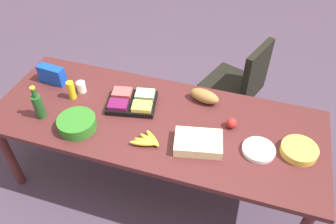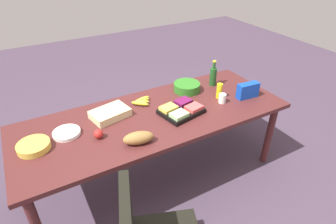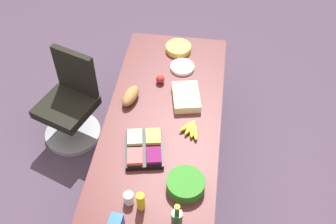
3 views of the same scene
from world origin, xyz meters
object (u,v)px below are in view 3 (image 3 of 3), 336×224
salad_bowl (186,184)px  bread_loaf (131,96)px  paper_cup (129,198)px  wine_bottle (177,220)px  banana_bunch (191,129)px  office_chair (71,108)px  apple_red (160,79)px  chip_bowl (178,48)px  paper_plate_stack (182,67)px  sheet_cake (186,97)px  mustard_bottle (141,201)px  conference_table (161,136)px  fruit_platter (144,148)px

salad_bowl → bread_loaf: size_ratio=1.13×
paper_cup → wine_bottle: size_ratio=0.33×
banana_bunch → wine_bottle: bearing=-1.0°
office_chair → banana_bunch: size_ratio=4.39×
apple_red → banana_bunch: (0.52, 0.33, -0.01)m
bread_loaf → paper_cup: 0.98m
chip_bowl → paper_plate_stack: (0.26, 0.07, -0.01)m
paper_cup → banana_bunch: size_ratio=0.43×
banana_bunch → sheet_cake: sheet_cake is taller
bread_loaf → mustard_bottle: mustard_bottle is taller
apple_red → paper_plate_stack: apple_red is taller
paper_cup → wine_bottle: 0.38m
banana_bunch → paper_plate_stack: (-0.73, -0.15, -0.01)m
conference_table → sheet_cake: sheet_cake is taller
office_chair → sheet_cake: (0.12, 1.12, 0.43)m
office_chair → wine_bottle: 1.83m
fruit_platter → bread_loaf: bearing=-157.9°
mustard_bottle → fruit_platter: bearing=-172.6°
paper_cup → paper_plate_stack: paper_cup is taller
apple_red → wine_bottle: (1.36, 0.31, 0.07)m
conference_table → fruit_platter: (0.22, -0.09, 0.10)m
chip_bowl → banana_bunch: 1.01m
wine_bottle → office_chair: bearing=-137.5°
fruit_platter → banana_bunch: (-0.25, 0.33, -0.01)m
mustard_bottle → paper_plate_stack: 1.46m
bread_loaf → chip_bowl: bread_loaf is taller
mustard_bottle → paper_cup: bearing=-109.1°
salad_bowl → wine_bottle: wine_bottle is taller
conference_table → wine_bottle: size_ratio=8.89×
bread_loaf → mustard_bottle: bearing=15.3°
fruit_platter → paper_cup: 0.45m
fruit_platter → salad_bowl: bearing=50.9°
banana_bunch → wine_bottle: (0.84, -0.01, 0.08)m
salad_bowl → apple_red: bearing=-162.1°
conference_table → salad_bowl: (0.50, 0.25, 0.11)m
sheet_cake → wine_bottle: bearing=3.1°
salad_bowl → sheet_cake: (-0.86, -0.09, -0.01)m
conference_table → mustard_bottle: bearing=-2.7°
sheet_cake → paper_plate_stack: bearing=-169.1°
conference_table → apple_red: apple_red is taller
sheet_cake → wine_bottle: size_ratio=1.16×
sheet_cake → wine_bottle: 1.18m
bread_loaf → paper_cup: (0.96, 0.18, -0.01)m
wine_bottle → bread_loaf: bearing=-154.5°
office_chair → paper_cup: office_chair is taller
bread_loaf → paper_cup: bearing=10.6°
paper_plate_stack → mustard_bottle: bearing=-4.6°
salad_bowl → bread_loaf: bread_loaf is taller
office_chair → apple_red: (-0.06, 0.88, 0.43)m
bread_loaf → apple_red: (-0.25, 0.22, -0.01)m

